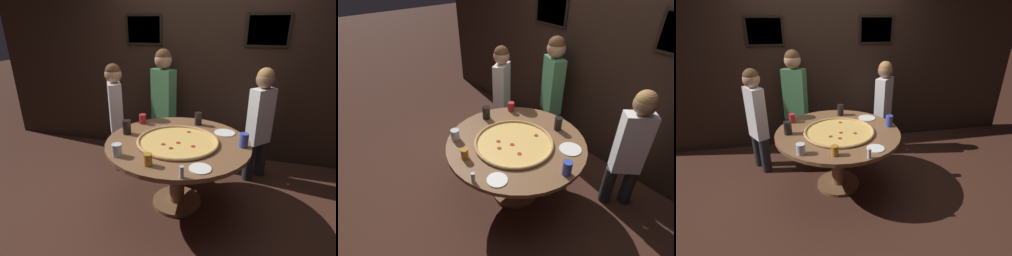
{
  "view_description": "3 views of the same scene",
  "coord_description": "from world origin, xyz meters",
  "views": [
    {
      "loc": [
        0.55,
        -2.31,
        1.81
      ],
      "look_at": [
        -0.07,
        -0.11,
        0.91
      ],
      "focal_mm": 28.0,
      "sensor_mm": 36.0,
      "label": 1
    },
    {
      "loc": [
        1.58,
        -1.44,
        2.37
      ],
      "look_at": [
        -0.09,
        -0.06,
        0.89
      ],
      "focal_mm": 28.0,
      "sensor_mm": 36.0,
      "label": 2
    },
    {
      "loc": [
        -0.44,
        -2.69,
        2.0
      ],
      "look_at": [
        0.06,
        -0.08,
        0.81
      ],
      "focal_mm": 28.0,
      "sensor_mm": 36.0,
      "label": 3
    }
  ],
  "objects": [
    {
      "name": "ground_plane",
      "position": [
        0.0,
        0.0,
        0.0
      ],
      "size": [
        24.0,
        24.0,
        0.0
      ],
      "primitive_type": "plane",
      "color": "#422319"
    },
    {
      "name": "back_wall",
      "position": [
        0.0,
        1.31,
        1.3
      ],
      "size": [
        6.4,
        0.08,
        2.6
      ],
      "color": "black",
      "rests_on": "ground_plane"
    },
    {
      "name": "dining_table",
      "position": [
        0.0,
        0.0,
        0.59
      ],
      "size": [
        1.42,
        1.42,
        0.74
      ],
      "color": "brown",
      "rests_on": "ground_plane"
    },
    {
      "name": "giant_pizza",
      "position": [
        0.01,
        -0.04,
        0.75
      ],
      "size": [
        0.81,
        0.81,
        0.03
      ],
      "color": "#EAB75B",
      "rests_on": "dining_table"
    },
    {
      "name": "drink_cup_near_left",
      "position": [
        -0.44,
        -0.45,
        0.79
      ],
      "size": [
        0.09,
        0.09,
        0.11
      ],
      "primitive_type": "cylinder",
      "color": "silver",
      "rests_on": "dining_table"
    },
    {
      "name": "drink_cup_near_right",
      "position": [
        -0.56,
        0.03,
        0.81
      ],
      "size": [
        0.09,
        0.09,
        0.15
      ],
      "primitive_type": "cylinder",
      "color": "black",
      "rests_on": "dining_table"
    },
    {
      "name": "drink_cup_by_shaker",
      "position": [
        0.12,
        0.5,
        0.81
      ],
      "size": [
        0.08,
        0.08,
        0.15
      ],
      "primitive_type": "cylinder",
      "color": "black",
      "rests_on": "dining_table"
    },
    {
      "name": "drink_cup_far_left",
      "position": [
        -0.51,
        0.37,
        0.8
      ],
      "size": [
        0.08,
        0.08,
        0.11
      ],
      "primitive_type": "cylinder",
      "color": "#B22328",
      "rests_on": "dining_table"
    },
    {
      "name": "drink_cup_beside_pizza",
      "position": [
        0.63,
        0.03,
        0.81
      ],
      "size": [
        0.08,
        0.08,
        0.13
      ],
      "primitive_type": "cylinder",
      "color": "#384CB7",
      "rests_on": "dining_table"
    },
    {
      "name": "drink_cup_far_right",
      "position": [
        -0.12,
        -0.54,
        0.79
      ],
      "size": [
        0.07,
        0.07,
        0.1
      ],
      "primitive_type": "cylinder",
      "color": "#BC7A23",
      "rests_on": "dining_table"
    },
    {
      "name": "white_plate_far_back",
      "position": [
        0.3,
        -0.48,
        0.74
      ],
      "size": [
        0.18,
        0.18,
        0.01
      ],
      "primitive_type": "cylinder",
      "color": "white",
      "rests_on": "dining_table"
    },
    {
      "name": "white_plate_beside_cup",
      "position": [
        0.43,
        0.33,
        0.74
      ],
      "size": [
        0.22,
        0.22,
        0.01
      ],
      "primitive_type": "cylinder",
      "color": "white",
      "rests_on": "dining_table"
    },
    {
      "name": "condiment_shaker",
      "position": [
        0.19,
        -0.65,
        0.79
      ],
      "size": [
        0.04,
        0.04,
        0.1
      ],
      "color": "silver",
      "rests_on": "dining_table"
    },
    {
      "name": "diner_far_right",
      "position": [
        -0.45,
        1.03,
        0.87
      ],
      "size": [
        0.4,
        0.28,
        1.53
      ],
      "rotation": [
        0.0,
        0.0,
        2.73
      ],
      "color": "#232328",
      "rests_on": "ground_plane"
    },
    {
      "name": "diner_centre_back",
      "position": [
        -0.96,
        0.59,
        0.78
      ],
      "size": [
        0.29,
        0.36,
        1.38
      ],
      "rotation": [
        0.0,
        0.0,
        2.12
      ],
      "color": "#232328",
      "rests_on": "ground_plane"
    },
    {
      "name": "diner_side_left",
      "position": [
        0.81,
        0.78,
        0.78
      ],
      "size": [
        0.33,
        0.33,
        1.38
      ],
      "rotation": [
        0.0,
        0.0,
        -2.34
      ],
      "color": "#232328",
      "rests_on": "ground_plane"
    }
  ]
}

